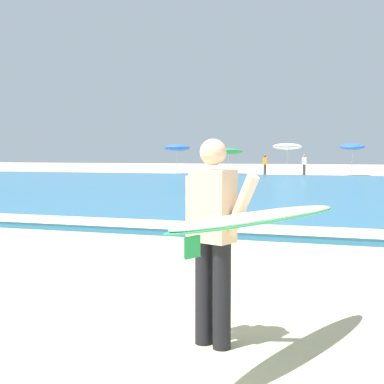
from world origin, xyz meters
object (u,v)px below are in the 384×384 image
object	(u,v)px
beach_umbrella_3	(352,147)
beach_umbrella_0	(177,148)
beach_umbrella_1	(229,151)
surfer_with_board	(235,227)
beachgoer_near_row_right	(304,164)
beachgoer_near_row_mid	(265,164)
beach_umbrella_2	(287,147)

from	to	relation	value
beach_umbrella_3	beach_umbrella_0	bearing A→B (deg)	-176.01
beach_umbrella_1	beach_umbrella_3	distance (m)	9.48
beach_umbrella_0	beach_umbrella_3	world-z (taller)	beach_umbrella_3
surfer_with_board	beach_umbrella_3	distance (m)	37.02
surfer_with_board	beachgoer_near_row_right	xyz separation A→B (m)	(-3.23, 35.11, -0.18)
beach_umbrella_3	beachgoer_near_row_mid	xyz separation A→B (m)	(-6.08, -2.40, -1.29)
beach_umbrella_0	beach_umbrella_2	world-z (taller)	beach_umbrella_2
beach_umbrella_1	beachgoer_near_row_right	world-z (taller)	beach_umbrella_1
surfer_with_board	beach_umbrella_1	xyz separation A→B (m)	(-9.41, 37.05, 0.79)
beach_umbrella_1	beachgoer_near_row_mid	bearing A→B (deg)	-35.81
surfer_with_board	beach_umbrella_0	distance (m)	38.50
beach_umbrella_0	beachgoer_near_row_right	world-z (taller)	beach_umbrella_0
beachgoer_near_row_mid	beach_umbrella_2	bearing A→B (deg)	29.97
surfer_with_board	beach_umbrella_2	xyz separation A→B (m)	(-4.53, 35.47, 1.13)
beach_umbrella_1	beachgoer_near_row_mid	distance (m)	4.29
beach_umbrella_3	beachgoer_near_row_right	world-z (taller)	beach_umbrella_3
surfer_with_board	beach_umbrella_1	world-z (taller)	beach_umbrella_1
beachgoer_near_row_mid	beachgoer_near_row_right	world-z (taller)	same
beach_umbrella_1	beachgoer_near_row_right	xyz separation A→B (m)	(6.18, -1.94, -0.97)
beachgoer_near_row_right	surfer_with_board	bearing A→B (deg)	-84.75
beach_umbrella_0	beach_umbrella_3	distance (m)	13.53
beach_umbrella_0	beach_umbrella_3	size ratio (longest dim) A/B	0.98
surfer_with_board	beach_umbrella_2	size ratio (longest dim) A/B	0.92
beach_umbrella_2	beachgoer_near_row_right	bearing A→B (deg)	-15.29
beach_umbrella_2	beach_umbrella_3	bearing A→B (deg)	18.50
beach_umbrella_1	surfer_with_board	bearing A→B (deg)	-75.75
beach_umbrella_0	beach_umbrella_1	xyz separation A→B (m)	(4.02, 0.99, -0.28)
beach_umbrella_0	beach_umbrella_1	bearing A→B (deg)	13.80
beach_umbrella_0	beach_umbrella_2	size ratio (longest dim) A/B	0.98
surfer_with_board	beach_umbrella_3	bearing A→B (deg)	89.91
beachgoer_near_row_right	beachgoer_near_row_mid	bearing A→B (deg)	-169.71
beach_umbrella_1	beach_umbrella_2	distance (m)	5.15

